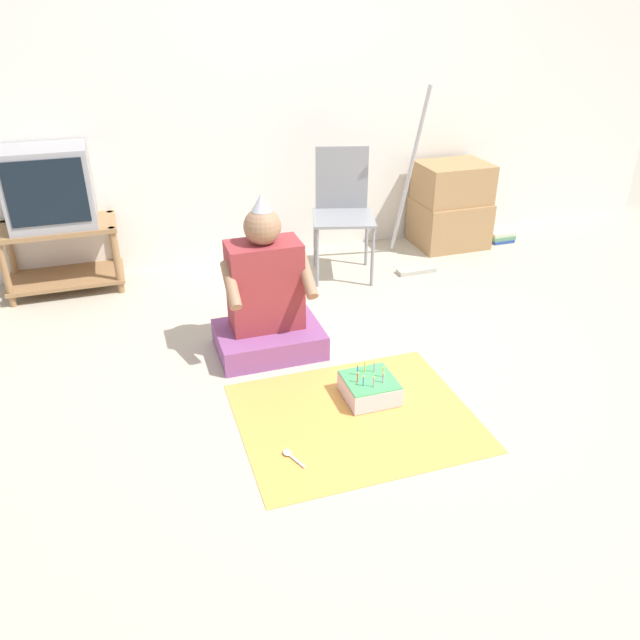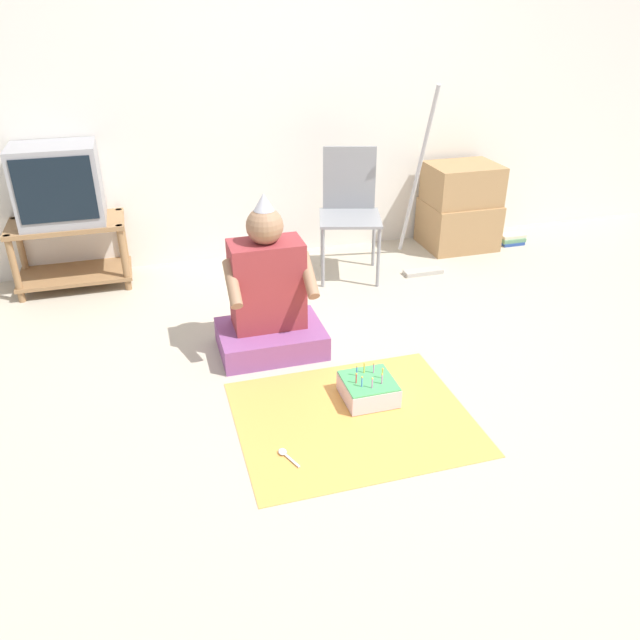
{
  "view_description": "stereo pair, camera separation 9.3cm",
  "coord_description": "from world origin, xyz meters",
  "px_view_note": "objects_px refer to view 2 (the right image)",
  "views": [
    {
      "loc": [
        -1.21,
        -2.38,
        1.81
      ],
      "look_at": [
        -0.36,
        0.22,
        0.35
      ],
      "focal_mm": 35.0,
      "sensor_mm": 36.0,
      "label": 1
    },
    {
      "loc": [
        -1.13,
        -2.41,
        1.81
      ],
      "look_at": [
        -0.36,
        0.22,
        0.35
      ],
      "focal_mm": 35.0,
      "sensor_mm": 36.0,
      "label": 2
    }
  ],
  "objects_px": {
    "book_pile": "(511,239)",
    "birthday_cake": "(368,389)",
    "folding_chair": "(350,204)",
    "dust_mop": "(420,217)",
    "cardboard_box_stack": "(460,207)",
    "person_seated": "(269,300)",
    "tv": "(58,184)"
  },
  "relations": [
    {
      "from": "tv",
      "to": "book_pile",
      "type": "relative_size",
      "value": 2.59
    },
    {
      "from": "person_seated",
      "to": "book_pile",
      "type": "bearing_deg",
      "value": 25.86
    },
    {
      "from": "cardboard_box_stack",
      "to": "birthday_cake",
      "type": "relative_size",
      "value": 2.56
    },
    {
      "from": "dust_mop",
      "to": "book_pile",
      "type": "height_order",
      "value": "dust_mop"
    },
    {
      "from": "tv",
      "to": "book_pile",
      "type": "height_order",
      "value": "tv"
    },
    {
      "from": "person_seated",
      "to": "birthday_cake",
      "type": "distance_m",
      "value": 0.76
    },
    {
      "from": "cardboard_box_stack",
      "to": "person_seated",
      "type": "distance_m",
      "value": 2.1
    },
    {
      "from": "tv",
      "to": "folding_chair",
      "type": "xyz_separation_m",
      "value": [
        1.87,
        -0.29,
        -0.21
      ]
    },
    {
      "from": "book_pile",
      "to": "cardboard_box_stack",
      "type": "bearing_deg",
      "value": 169.52
    },
    {
      "from": "cardboard_box_stack",
      "to": "book_pile",
      "type": "distance_m",
      "value": 0.53
    },
    {
      "from": "tv",
      "to": "dust_mop",
      "type": "height_order",
      "value": "dust_mop"
    },
    {
      "from": "book_pile",
      "to": "folding_chair",
      "type": "bearing_deg",
      "value": -173.74
    },
    {
      "from": "tv",
      "to": "person_seated",
      "type": "distance_m",
      "value": 1.68
    },
    {
      "from": "book_pile",
      "to": "person_seated",
      "type": "distance_m",
      "value": 2.46
    },
    {
      "from": "cardboard_box_stack",
      "to": "folding_chair",
      "type": "bearing_deg",
      "value": -166.39
    },
    {
      "from": "folding_chair",
      "to": "tv",
      "type": "bearing_deg",
      "value": 171.07
    },
    {
      "from": "folding_chair",
      "to": "person_seated",
      "type": "distance_m",
      "value": 1.21
    },
    {
      "from": "folding_chair",
      "to": "birthday_cake",
      "type": "relative_size",
      "value": 3.45
    },
    {
      "from": "dust_mop",
      "to": "birthday_cake",
      "type": "relative_size",
      "value": 5.12
    },
    {
      "from": "book_pile",
      "to": "birthday_cake",
      "type": "xyz_separation_m",
      "value": [
        -1.84,
        -1.7,
        0.02
      ]
    },
    {
      "from": "dust_mop",
      "to": "book_pile",
      "type": "xyz_separation_m",
      "value": [
        0.93,
        0.23,
        -0.35
      ]
    },
    {
      "from": "folding_chair",
      "to": "birthday_cake",
      "type": "bearing_deg",
      "value": -104.96
    },
    {
      "from": "tv",
      "to": "dust_mop",
      "type": "xyz_separation_m",
      "value": [
        2.37,
        -0.37,
        -0.32
      ]
    },
    {
      "from": "birthday_cake",
      "to": "person_seated",
      "type": "bearing_deg",
      "value": 119.74
    },
    {
      "from": "folding_chair",
      "to": "birthday_cake",
      "type": "distance_m",
      "value": 1.65
    },
    {
      "from": "cardboard_box_stack",
      "to": "person_seated",
      "type": "bearing_deg",
      "value": -146.84
    },
    {
      "from": "tv",
      "to": "book_pile",
      "type": "bearing_deg",
      "value": -2.38
    },
    {
      "from": "tv",
      "to": "person_seated",
      "type": "relative_size",
      "value": 0.58
    },
    {
      "from": "tv",
      "to": "book_pile",
      "type": "distance_m",
      "value": 3.37
    },
    {
      "from": "folding_chair",
      "to": "book_pile",
      "type": "xyz_separation_m",
      "value": [
        1.43,
        0.16,
        -0.46
      ]
    },
    {
      "from": "tv",
      "to": "cardboard_box_stack",
      "type": "height_order",
      "value": "tv"
    },
    {
      "from": "folding_chair",
      "to": "person_seated",
      "type": "relative_size",
      "value": 0.97
    }
  ]
}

